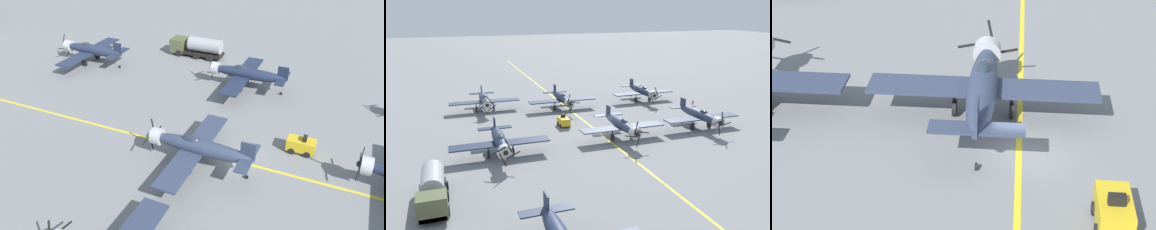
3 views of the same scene
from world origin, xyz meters
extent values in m
plane|color=slate|center=(0.00, 0.00, 0.00)|extent=(400.00, 400.00, 0.00)
cube|color=yellow|center=(0.00, 0.00, 0.00)|extent=(0.30, 160.00, 0.01)
ellipsoid|color=#313B54|center=(-1.96, 2.85, 2.05)|extent=(1.50, 9.50, 1.42)
cylinder|color=#B7B7BC|center=(-1.96, 7.30, 2.05)|extent=(1.57, 0.90, 1.58)
ellipsoid|color=#232D3D|center=(-1.96, 3.99, 2.61)|extent=(0.80, 1.70, 0.76)
cube|color=#313B54|center=(-1.96, 3.61, 1.71)|extent=(12.00, 2.10, 0.16)
cube|color=#313B54|center=(-1.96, -1.24, 2.20)|extent=(4.40, 1.10, 0.12)
cube|color=#313B54|center=(-1.96, -1.24, 2.85)|extent=(0.14, 1.30, 1.60)
sphere|color=black|center=(-1.96, 7.80, 2.05)|extent=(0.56, 0.56, 0.56)
cube|color=black|center=(-1.11, 7.80, 1.86)|extent=(1.74, 0.06, 0.52)
cube|color=black|center=(-1.78, 7.80, 2.90)|extent=(0.52, 0.06, 1.74)
cube|color=black|center=(-2.82, 7.80, 2.24)|extent=(1.74, 0.06, 0.52)
cube|color=black|center=(-2.15, 7.80, 1.20)|extent=(0.52, 0.06, 1.74)
cylinder|color=black|center=(-3.46, 3.61, 1.08)|extent=(0.14, 0.14, 1.26)
cylinder|color=black|center=(-3.46, 3.61, 0.45)|extent=(0.22, 0.90, 0.90)
cylinder|color=black|center=(-0.46, 3.61, 1.08)|extent=(0.14, 0.14, 1.26)
cylinder|color=black|center=(-0.46, 3.61, 0.45)|extent=(0.22, 0.90, 0.90)
cylinder|color=black|center=(-1.96, -1.30, 0.18)|extent=(0.12, 0.36, 0.36)
ellipsoid|color=#2E3852|center=(-15.17, 2.65, 2.05)|extent=(1.50, 9.50, 1.42)
cylinder|color=#B7B7BC|center=(-15.17, 7.10, 2.05)|extent=(1.57, 0.90, 1.58)
ellipsoid|color=#232D3D|center=(-15.17, 3.79, 2.61)|extent=(0.80, 1.70, 0.76)
cube|color=#2E3852|center=(-15.17, 3.41, 1.71)|extent=(12.00, 2.10, 0.16)
cube|color=#2E3852|center=(-15.17, -1.44, 2.20)|extent=(4.40, 1.10, 0.12)
cube|color=#2E3852|center=(-15.17, -1.44, 2.85)|extent=(0.14, 1.30, 1.60)
sphere|color=black|center=(-15.17, 7.60, 2.05)|extent=(0.56, 0.56, 0.56)
cube|color=black|center=(-15.33, 7.60, 2.91)|extent=(0.46, 0.06, 1.75)
cube|color=black|center=(-16.03, 7.60, 1.89)|extent=(1.75, 0.06, 0.46)
cube|color=black|center=(-15.01, 7.60, 1.19)|extent=(0.46, 0.06, 1.75)
cube|color=black|center=(-14.31, 7.60, 2.21)|extent=(1.75, 0.06, 0.46)
cylinder|color=black|center=(-16.67, 3.41, 1.08)|extent=(0.14, 0.14, 1.26)
cylinder|color=black|center=(-16.67, 3.41, 0.45)|extent=(0.22, 0.90, 0.90)
cylinder|color=black|center=(-13.67, 3.41, 1.08)|extent=(0.14, 0.14, 1.26)
cylinder|color=black|center=(-13.67, 3.41, 0.45)|extent=(0.22, 0.90, 0.90)
cylinder|color=black|center=(-15.17, -1.50, 0.18)|extent=(0.12, 0.36, 0.36)
ellipsoid|color=#1E2942|center=(1.15, -14.80, 2.05)|extent=(1.50, 9.50, 1.42)
cylinder|color=#B7B7BC|center=(1.15, -10.35, 2.05)|extent=(1.58, 0.90, 1.58)
ellipsoid|color=#232D3D|center=(1.15, -13.66, 2.61)|extent=(0.80, 1.70, 0.76)
cube|color=#1E2942|center=(1.15, -14.04, 1.71)|extent=(12.00, 2.10, 0.16)
cube|color=#1E2942|center=(1.15, -18.89, 2.20)|extent=(4.40, 1.10, 0.12)
cube|color=#1E2942|center=(1.15, -18.89, 2.85)|extent=(0.14, 1.30, 1.60)
sphere|color=black|center=(1.15, -9.85, 2.05)|extent=(0.56, 0.56, 0.56)
cube|color=black|center=(2.00, -9.85, 1.84)|extent=(1.73, 0.06, 0.56)
cube|color=black|center=(1.36, -9.85, 2.90)|extent=(0.56, 0.06, 1.73)
cube|color=black|center=(0.30, -9.85, 2.26)|extent=(1.73, 0.06, 0.56)
cube|color=black|center=(0.94, -9.85, 1.20)|extent=(0.56, 0.06, 1.73)
cylinder|color=black|center=(-0.35, -14.04, 1.08)|extent=(0.14, 0.14, 1.26)
cylinder|color=black|center=(-0.35, -14.04, 0.45)|extent=(0.22, 0.90, 0.90)
cylinder|color=black|center=(2.65, -14.04, 1.08)|extent=(0.14, 0.14, 1.26)
cylinder|color=black|center=(2.65, -14.04, 0.45)|extent=(0.22, 0.90, 0.90)
cylinder|color=black|center=(1.15, -18.95, 0.18)|extent=(0.12, 0.36, 0.36)
cube|color=#232D47|center=(13.82, 22.08, 2.20)|extent=(4.40, 1.10, 0.12)
cube|color=#232D47|center=(13.82, 22.08, 2.85)|extent=(0.14, 1.30, 1.60)
ellipsoid|color=#263049|center=(-15.29, -15.27, 2.05)|extent=(1.50, 9.50, 1.42)
cylinder|color=#B7B7BC|center=(-15.29, -10.82, 2.05)|extent=(1.58, 0.90, 1.58)
ellipsoid|color=#232D3D|center=(-15.29, -14.13, 2.61)|extent=(0.80, 1.70, 0.76)
cube|color=#263049|center=(-15.29, -14.51, 1.71)|extent=(12.00, 2.10, 0.16)
cube|color=#263049|center=(-15.29, -19.36, 2.20)|extent=(4.40, 1.10, 0.12)
cube|color=#263049|center=(-15.29, -19.36, 2.85)|extent=(0.14, 1.30, 1.60)
sphere|color=black|center=(-15.29, -10.32, 2.05)|extent=(0.56, 0.56, 0.56)
cube|color=black|center=(-16.09, -10.32, 1.68)|extent=(1.64, 0.06, 0.87)
cube|color=black|center=(-14.92, -10.32, 1.26)|extent=(0.87, 0.06, 1.64)
cube|color=black|center=(-14.50, -10.32, 2.42)|extent=(1.64, 0.06, 0.87)
cube|color=black|center=(-15.67, -10.32, 2.84)|extent=(0.87, 0.06, 1.64)
cylinder|color=black|center=(-16.79, -14.51, 1.08)|extent=(0.14, 0.14, 1.26)
cylinder|color=black|center=(-16.79, -14.51, 0.45)|extent=(0.22, 0.90, 0.90)
cylinder|color=black|center=(-13.79, -14.51, 1.08)|extent=(0.14, 0.14, 1.26)
cylinder|color=black|center=(-13.79, -14.51, 0.45)|extent=(0.22, 0.90, 0.90)
cylinder|color=black|center=(-15.29, -19.42, 0.18)|extent=(0.12, 0.36, 0.36)
ellipsoid|color=#2C3650|center=(14.29, -18.47, 2.05)|extent=(1.50, 9.50, 1.42)
cylinder|color=#B7B7BC|center=(14.29, -14.02, 2.05)|extent=(1.57, 0.90, 1.58)
ellipsoid|color=#232D3D|center=(14.29, -17.33, 2.61)|extent=(0.80, 1.70, 0.76)
cube|color=#2C3650|center=(14.29, -17.71, 1.71)|extent=(12.00, 2.10, 0.16)
cube|color=#2C3650|center=(14.29, -22.56, 2.20)|extent=(4.40, 1.10, 0.12)
cube|color=#2C3650|center=(14.29, -22.56, 2.85)|extent=(0.14, 1.30, 1.60)
sphere|color=black|center=(14.29, -13.52, 2.05)|extent=(0.56, 0.56, 0.56)
cube|color=black|center=(14.80, -13.52, 1.34)|extent=(1.13, 0.06, 1.51)
cube|color=black|center=(15.00, -13.52, 2.56)|extent=(1.51, 0.06, 1.13)
cube|color=black|center=(13.78, -13.52, 2.76)|extent=(1.13, 0.06, 1.51)
cube|color=black|center=(13.58, -13.52, 1.54)|extent=(1.51, 0.06, 1.13)
cylinder|color=black|center=(12.79, -17.71, 1.08)|extent=(0.14, 0.14, 1.26)
cylinder|color=black|center=(12.79, -17.71, 0.45)|extent=(0.22, 0.90, 0.90)
cylinder|color=black|center=(15.79, -17.71, 1.08)|extent=(0.14, 0.14, 1.26)
cylinder|color=black|center=(15.79, -17.71, 0.45)|extent=(0.22, 0.90, 0.90)
cylinder|color=black|center=(14.29, -22.62, 0.18)|extent=(0.12, 0.36, 0.36)
ellipsoid|color=#1E2942|center=(14.83, 3.58, 2.05)|extent=(1.50, 9.50, 1.42)
cylinder|color=#B7B7BC|center=(14.83, 8.03, 2.05)|extent=(1.57, 0.90, 1.58)
ellipsoid|color=#232D3D|center=(14.83, 4.72, 2.61)|extent=(0.80, 1.70, 0.76)
cube|color=#1E2942|center=(14.83, 4.34, 1.71)|extent=(12.00, 2.10, 0.16)
cube|color=#1E2942|center=(14.83, -0.51, 2.20)|extent=(4.40, 1.10, 0.12)
cube|color=#1E2942|center=(14.83, -0.51, 2.85)|extent=(0.14, 1.30, 1.60)
sphere|color=black|center=(14.83, 8.53, 2.05)|extent=(0.56, 0.56, 0.56)
cube|color=black|center=(14.48, 8.53, 2.85)|extent=(0.83, 0.06, 1.66)
cube|color=black|center=(14.03, 8.53, 1.70)|extent=(1.66, 0.06, 0.83)
cube|color=black|center=(15.18, 8.53, 1.25)|extent=(0.83, 0.06, 1.66)
cube|color=black|center=(15.63, 8.53, 2.40)|extent=(1.66, 0.06, 0.83)
cylinder|color=black|center=(13.33, 4.34, 1.08)|extent=(0.14, 0.14, 1.26)
cylinder|color=black|center=(13.33, 4.34, 0.45)|extent=(0.22, 0.90, 0.90)
cylinder|color=black|center=(16.33, 4.34, 1.08)|extent=(0.14, 0.14, 1.26)
cylinder|color=black|center=(16.33, 4.34, 0.45)|extent=(0.22, 0.90, 0.90)
cylinder|color=black|center=(14.83, -0.57, 0.18)|extent=(0.12, 0.36, 0.36)
cube|color=black|center=(22.42, 13.85, 0.62)|extent=(2.25, 8.00, 0.40)
cube|color=#515638|center=(22.42, 16.81, 1.42)|extent=(2.50, 2.08, 2.00)
cylinder|color=#9E9EA3|center=(22.42, 12.53, 1.93)|extent=(2.10, 4.96, 2.10)
cylinder|color=black|center=(21.23, 16.33, 0.50)|extent=(0.30, 1.00, 1.00)
cylinder|color=black|center=(23.61, 16.33, 0.50)|extent=(0.30, 1.00, 1.00)
cylinder|color=black|center=(21.23, 13.45, 0.50)|extent=(0.30, 1.00, 1.00)
cylinder|color=black|center=(23.61, 13.45, 0.50)|extent=(0.30, 1.00, 1.00)
cylinder|color=black|center=(21.23, 11.37, 0.50)|extent=(0.30, 1.00, 1.00)
cylinder|color=black|center=(23.61, 11.37, 0.50)|extent=(0.30, 1.00, 1.00)
cube|color=gold|center=(3.88, -4.81, 0.80)|extent=(1.40, 2.60, 1.10)
cube|color=black|center=(3.88, -5.07, 1.57)|extent=(0.70, 0.36, 0.44)
cylinder|color=black|center=(3.19, -4.09, 0.30)|extent=(0.20, 0.60, 0.60)
cylinder|color=black|center=(4.57, -4.09, 0.30)|extent=(0.20, 0.60, 0.60)
cylinder|color=black|center=(3.19, -5.52, 0.30)|extent=(0.20, 0.60, 0.60)
cylinder|color=black|center=(4.57, -5.52, 0.30)|extent=(0.20, 0.60, 0.60)
cylinder|color=tan|center=(-20.87, -6.48, 0.41)|extent=(0.26, 0.26, 0.82)
cylinder|color=tan|center=(-20.87, -6.48, 1.17)|extent=(0.38, 0.38, 0.69)
sphere|color=tan|center=(-20.87, -6.48, 1.62)|extent=(0.22, 0.22, 0.22)
camera|label=1|loc=(-26.66, -7.18, 21.02)|focal=35.00mm
camera|label=2|loc=(20.33, 47.62, 17.62)|focal=35.00mm
camera|label=3|loc=(-0.38, -25.67, 17.26)|focal=60.00mm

